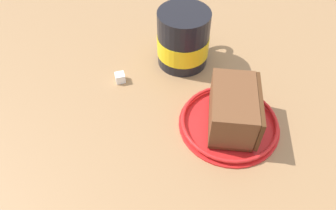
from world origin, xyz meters
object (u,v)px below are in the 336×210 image
object	(u,v)px
small_plate	(229,123)
cake_slice	(234,110)
tea_mug	(184,39)
sugar_cube	(120,78)

from	to	relation	value
small_plate	cake_slice	bearing A→B (deg)	161.40
small_plate	tea_mug	xyz separation A→B (cm)	(3.47, -17.55, 4.50)
small_plate	sugar_cube	bearing A→B (deg)	-41.54
small_plate	tea_mug	distance (cm)	18.45
cake_slice	tea_mug	bearing A→B (deg)	-78.05
cake_slice	small_plate	bearing A→B (deg)	-18.60
cake_slice	sugar_cube	bearing A→B (deg)	-41.26
small_plate	cake_slice	size ratio (longest dim) A/B	1.30
small_plate	sugar_cube	distance (cm)	21.69
cake_slice	tea_mug	world-z (taller)	tea_mug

